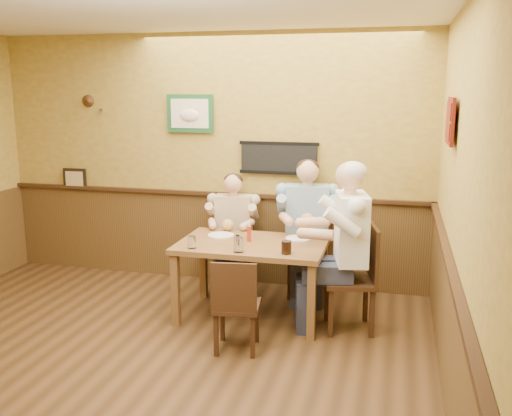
% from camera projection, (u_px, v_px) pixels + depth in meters
% --- Properties ---
extents(room, '(5.02, 5.03, 2.81)m').
position_uv_depth(room, '(122.00, 160.00, 4.15)').
color(room, '#362210').
rests_on(room, ground).
extents(dining_table, '(1.40, 0.90, 0.75)m').
position_uv_depth(dining_table, '(252.00, 252.00, 5.47)').
color(dining_table, brown).
rests_on(dining_table, ground).
extents(chair_back_left, '(0.42, 0.42, 0.81)m').
position_uv_depth(chair_back_left, '(234.00, 252.00, 6.34)').
color(chair_back_left, '#3A2312').
rests_on(chair_back_left, ground).
extents(chair_back_right, '(0.49, 0.49, 0.93)m').
position_uv_depth(chair_back_right, '(306.00, 253.00, 6.11)').
color(chair_back_right, '#3A2312').
rests_on(chair_back_right, ground).
extents(chair_right_end, '(0.54, 0.54, 0.98)m').
position_uv_depth(chair_right_end, '(350.00, 278.00, 5.21)').
color(chair_right_end, '#3A2312').
rests_on(chair_right_end, ground).
extents(chair_near_side, '(0.43, 0.43, 0.82)m').
position_uv_depth(chair_near_side, '(237.00, 304.00, 4.82)').
color(chair_near_side, '#3A2312').
rests_on(chair_near_side, ground).
extents(diner_tan_shirt, '(0.60, 0.60, 1.16)m').
position_uv_depth(diner_tan_shirt, '(234.00, 237.00, 6.30)').
color(diner_tan_shirt, beige).
rests_on(diner_tan_shirt, ground).
extents(diner_blue_polo, '(0.71, 0.71, 1.32)m').
position_uv_depth(diner_blue_polo, '(307.00, 235.00, 6.07)').
color(diner_blue_polo, '#83A5C5').
rests_on(diner_blue_polo, ground).
extents(diner_white_elder, '(0.77, 0.77, 1.41)m').
position_uv_depth(diner_white_elder, '(350.00, 256.00, 5.17)').
color(diner_white_elder, white).
rests_on(diner_white_elder, ground).
extents(water_glass_left, '(0.08, 0.08, 0.12)m').
position_uv_depth(water_glass_left, '(192.00, 242.00, 5.24)').
color(water_glass_left, white).
rests_on(water_glass_left, dining_table).
extents(water_glass_mid, '(0.09, 0.09, 0.13)m').
position_uv_depth(water_glass_mid, '(239.00, 245.00, 5.12)').
color(water_glass_mid, silver).
rests_on(water_glass_mid, dining_table).
extents(cola_tumbler, '(0.09, 0.09, 0.12)m').
position_uv_depth(cola_tumbler, '(286.00, 247.00, 5.07)').
color(cola_tumbler, black).
rests_on(cola_tumbler, dining_table).
extents(hot_sauce_bottle, '(0.05, 0.05, 0.17)m').
position_uv_depth(hot_sauce_bottle, '(249.00, 233.00, 5.47)').
color(hot_sauce_bottle, red).
rests_on(hot_sauce_bottle, dining_table).
extents(salt_shaker, '(0.04, 0.04, 0.08)m').
position_uv_depth(salt_shaker, '(249.00, 236.00, 5.54)').
color(salt_shaker, white).
rests_on(salt_shaker, dining_table).
extents(pepper_shaker, '(0.04, 0.04, 0.09)m').
position_uv_depth(pepper_shaker, '(238.00, 239.00, 5.39)').
color(pepper_shaker, black).
rests_on(pepper_shaker, dining_table).
extents(plate_far_left, '(0.32, 0.32, 0.02)m').
position_uv_depth(plate_far_left, '(221.00, 235.00, 5.68)').
color(plate_far_left, silver).
rests_on(plate_far_left, dining_table).
extents(plate_far_right, '(0.31, 0.31, 0.02)m').
position_uv_depth(plate_far_right, '(298.00, 238.00, 5.57)').
color(plate_far_right, white).
rests_on(plate_far_right, dining_table).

